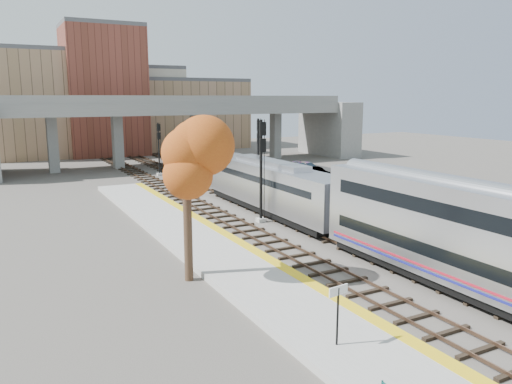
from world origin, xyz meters
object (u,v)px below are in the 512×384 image
locomotive (270,185)px  tree (186,159)px  car_b (317,173)px  signal_mast_mid (258,159)px  car_a (285,176)px  car_c (307,167)px  signal_mast_far (159,151)px  signal_mast_near (261,171)px

locomotive → tree: size_ratio=2.24×
tree → car_b: (24.62, 24.21, -5.64)m
locomotive → car_b: size_ratio=4.98×
locomotive → signal_mast_mid: size_ratio=2.58×
locomotive → car_b: (13.46, 12.93, -1.61)m
locomotive → car_a: (8.91, 12.47, -1.62)m
car_b → car_c: 4.21m
signal_mast_mid → tree: size_ratio=0.87×
car_b → signal_mast_far: bearing=135.3°
locomotive → signal_mast_mid: (2.00, 5.82, 1.45)m
signal_mast_far → car_a: size_ratio=1.73×
locomotive → car_a: locomotive is taller
tree → car_a: (20.08, 23.74, -5.65)m
car_a → car_c: car_c is taller
signal_mast_near → tree: bearing=-135.4°
signal_mast_near → signal_mast_far: (0.00, 25.70, -0.94)m
car_b → car_c: car_c is taller
locomotive → car_c: bearing=48.7°
signal_mast_near → car_c: 25.85m
signal_mast_near → car_b: (15.56, 15.27, -3.26)m
locomotive → tree: 16.37m
tree → car_b: 34.99m
signal_mast_near → car_c: (16.94, 19.25, -3.23)m
locomotive → signal_mast_near: signal_mast_near is taller
tree → car_c: (26.01, 28.19, -5.62)m
signal_mast_mid → tree: (-13.17, -17.09, 2.58)m
car_a → signal_mast_far: bearing=124.3°
signal_mast_far → car_a: signal_mast_far is taller
locomotive → signal_mast_far: size_ratio=3.02×
signal_mast_near → car_b: size_ratio=2.01×
locomotive → signal_mast_far: bearing=95.1°
tree → signal_mast_mid: bearing=52.4°
signal_mast_far → tree: size_ratio=0.74×
signal_mast_mid → car_b: bearing=31.8°
locomotive → signal_mast_near: bearing=-131.9°
signal_mast_mid → car_c: signal_mast_mid is taller
signal_mast_mid → car_b: (11.46, 7.12, -3.06)m
signal_mast_mid → car_a: 10.07m
signal_mast_near → car_b: 22.04m
signal_mast_far → car_c: size_ratio=1.40×
signal_mast_near → tree: tree is taller
car_b → signal_mast_near: bearing=-146.4°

